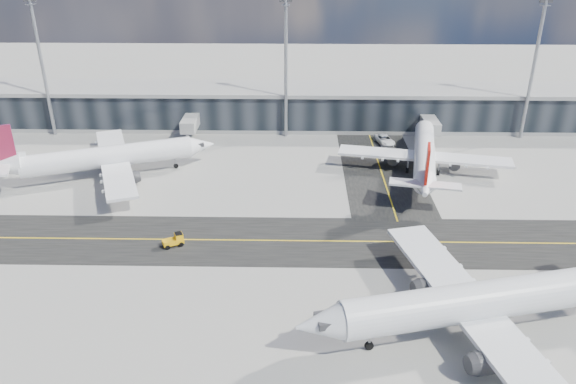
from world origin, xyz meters
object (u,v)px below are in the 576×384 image
object	(u,v)px
baggage_tug	(175,240)
airliner_af	(105,157)
service_van	(385,140)
airliner_redtail	(424,155)
airliner_near	(490,300)

from	to	relation	value
baggage_tug	airliner_af	bearing A→B (deg)	-169.34
baggage_tug	service_van	xyz separation A→B (m)	(35.20, 41.48, -0.06)
airliner_redtail	airliner_near	size ratio (longest dim) A/B	0.85
airliner_af	airliner_near	size ratio (longest dim) A/B	0.88
airliner_redtail	baggage_tug	size ratio (longest dim) A/B	11.39
airliner_near	baggage_tug	xyz separation A→B (m)	(-38.32, 17.79, -3.33)
airliner_af	airliner_near	xyz separation A→B (m)	(55.24, -41.18, 0.42)
airliner_af	airliner_redtail	xyz separation A→B (m)	(57.00, 2.89, -0.23)
airliner_af	airliner_redtail	size ratio (longest dim) A/B	1.03
baggage_tug	service_van	distance (m)	54.40
airliner_af	service_van	size ratio (longest dim) A/B	6.13
service_van	airliner_redtail	bearing A→B (deg)	-86.01
service_van	airliner_af	bearing A→B (deg)	-174.71
airliner_near	baggage_tug	size ratio (longest dim) A/B	13.37
airliner_redtail	service_van	size ratio (longest dim) A/B	5.95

